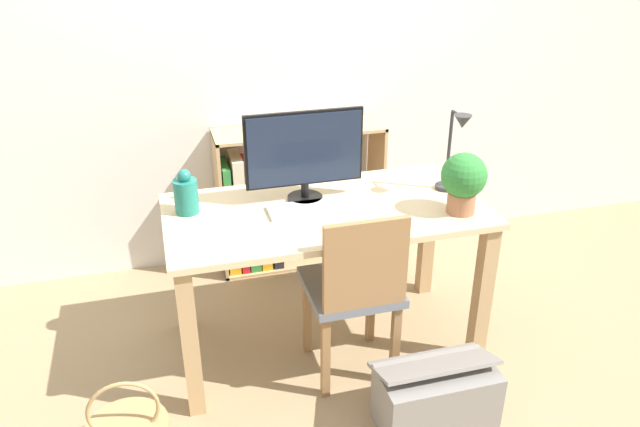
% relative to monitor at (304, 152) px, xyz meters
% --- Properties ---
extents(ground_plane, '(10.00, 10.00, 0.00)m').
position_rel_monitor_xyz_m(ground_plane, '(0.07, -0.12, -0.98)').
color(ground_plane, '#997F5B').
extents(wall_back, '(8.00, 0.05, 2.60)m').
position_rel_monitor_xyz_m(wall_back, '(0.07, 0.89, 0.32)').
color(wall_back, silver).
rests_on(wall_back, ground_plane).
extents(desk, '(1.44, 0.72, 0.75)m').
position_rel_monitor_xyz_m(desk, '(0.07, -0.12, -0.37)').
color(desk, '#D8BC8C').
rests_on(desk, ground_plane).
extents(monitor, '(0.54, 0.16, 0.42)m').
position_rel_monitor_xyz_m(monitor, '(0.00, 0.00, 0.00)').
color(monitor, black).
rests_on(monitor, desk).
extents(keyboard, '(0.39, 0.15, 0.02)m').
position_rel_monitor_xyz_m(keyboard, '(0.00, -0.12, -0.23)').
color(keyboard, silver).
rests_on(keyboard, desk).
extents(vase, '(0.11, 0.11, 0.20)m').
position_rel_monitor_xyz_m(vase, '(-0.54, 0.01, -0.15)').
color(vase, '#1E7266').
rests_on(vase, desk).
extents(desk_lamp, '(0.10, 0.19, 0.40)m').
position_rel_monitor_xyz_m(desk_lamp, '(0.68, -0.12, 0.01)').
color(desk_lamp, '#2D2D33').
rests_on(desk_lamp, desk).
extents(potted_plant, '(0.20, 0.20, 0.28)m').
position_rel_monitor_xyz_m(potted_plant, '(0.63, -0.31, -0.08)').
color(potted_plant, '#9E6647').
rests_on(potted_plant, desk).
extents(chair, '(0.40, 0.40, 0.86)m').
position_rel_monitor_xyz_m(chair, '(0.13, -0.38, -0.51)').
color(chair, slate).
rests_on(chair, ground_plane).
extents(bookshelf, '(0.97, 0.28, 0.85)m').
position_rel_monitor_xyz_m(bookshelf, '(-0.04, 0.71, -0.64)').
color(bookshelf, tan).
rests_on(bookshelf, ground_plane).
extents(storage_box, '(0.50, 0.29, 0.33)m').
position_rel_monitor_xyz_m(storage_box, '(0.36, -0.76, -0.84)').
color(storage_box, gray).
rests_on(storage_box, ground_plane).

